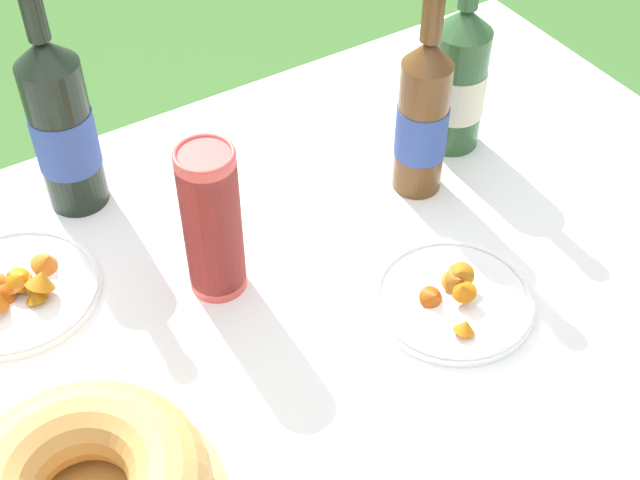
% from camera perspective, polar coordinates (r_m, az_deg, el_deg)
% --- Properties ---
extents(garden_table, '(1.50, 1.16, 0.68)m').
position_cam_1_polar(garden_table, '(1.08, -0.59, -12.11)').
color(garden_table, '#A87A47').
rests_on(garden_table, ground_plane).
extents(tablecloth, '(1.51, 1.17, 0.10)m').
position_cam_1_polar(tablecloth, '(1.04, -0.61, -10.65)').
color(tablecloth, white).
rests_on(tablecloth, garden_table).
extents(cup_stack, '(0.07, 0.07, 0.21)m').
position_cam_1_polar(cup_stack, '(1.07, -6.93, 1.13)').
color(cup_stack, '#E04C47').
rests_on(cup_stack, tablecloth).
extents(cider_bottle_green, '(0.08, 0.08, 0.31)m').
position_cam_1_polar(cider_bottle_green, '(1.30, 8.84, 10.20)').
color(cider_bottle_green, '#2D562D').
rests_on(cider_bottle_green, tablecloth).
extents(cider_bottle_amber, '(0.07, 0.07, 0.32)m').
position_cam_1_polar(cider_bottle_amber, '(1.21, 6.59, 7.89)').
color(cider_bottle_amber, brown).
rests_on(cider_bottle_amber, tablecloth).
extents(juice_bottle_red, '(0.08, 0.08, 0.34)m').
position_cam_1_polar(juice_bottle_red, '(1.22, -16.19, 7.07)').
color(juice_bottle_red, black).
rests_on(juice_bottle_red, tablecloth).
extents(snack_plate_near, '(0.20, 0.20, 0.06)m').
position_cam_1_polar(snack_plate_near, '(1.12, 8.55, -3.61)').
color(snack_plate_near, white).
rests_on(snack_plate_near, tablecloth).
extents(snack_plate_left, '(0.22, 0.22, 0.06)m').
position_cam_1_polar(snack_plate_left, '(1.18, -18.90, -2.93)').
color(snack_plate_left, white).
rests_on(snack_plate_left, tablecloth).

